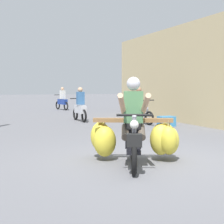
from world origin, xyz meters
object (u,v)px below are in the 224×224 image
Objects in this scene: motorbike_distant_far_ahead at (139,109)px; produce_crate at (166,121)px; motorbike_main_loaded at (139,136)px; motorbike_distant_ahead_right at (62,101)px; motorbike_distant_ahead_left at (80,108)px.

motorbike_distant_far_ahead is 1.33m from produce_crate.
motorbike_main_loaded is 15.15m from motorbike_distant_ahead_right.
motorbike_distant_ahead_right is (2.19, 14.99, 0.07)m from motorbike_main_loaded.
motorbike_main_loaded is at bearing -98.58° from motorbike_distant_ahead_left.
motorbike_main_loaded is at bearing -98.30° from motorbike_distant_ahead_right.
motorbike_distant_ahead_left is 1.01× the size of motorbike_distant_far_ahead.
motorbike_main_loaded is 1.24× the size of motorbike_distant_far_ahead.
produce_crate is (0.51, -1.16, -0.39)m from motorbike_distant_far_ahead.
motorbike_distant_ahead_left is at bearing 81.42° from motorbike_main_loaded.
produce_crate is at bearing 54.17° from motorbike_main_loaded.
motorbike_distant_ahead_right reaches higher than produce_crate.
produce_crate is at bearing -50.64° from motorbike_distant_ahead_left.
produce_crate is (2.36, -2.88, -0.39)m from motorbike_distant_ahead_left.
motorbike_distant_far_ahead is (3.02, 6.05, 0.07)m from motorbike_main_loaded.
motorbike_distant_ahead_left is at bearing -97.99° from motorbike_distant_ahead_right.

